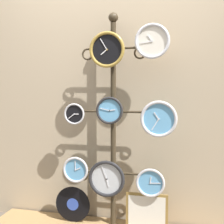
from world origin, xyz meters
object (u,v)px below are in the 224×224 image
at_px(vinyl_record, 73,204).
at_px(picture_frame, 147,212).
at_px(clock_middle_center, 110,110).
at_px(clock_top_right, 152,41).
at_px(display_stand, 113,151).
at_px(clock_middle_right, 159,119).
at_px(clock_bottom_center, 107,179).
at_px(clock_bottom_left, 76,170).
at_px(clock_top_center, 107,50).
at_px(clock_bottom_right, 150,183).
at_px(clock_middle_left, 75,114).

relative_size(vinyl_record, picture_frame, 0.91).
distance_m(clock_middle_center, picture_frame, 0.94).
bearing_deg(clock_middle_center, clock_top_right, 1.48).
xyz_separation_m(display_stand, clock_middle_right, (0.41, -0.10, 0.31)).
height_order(clock_middle_right, clock_bottom_center, clock_middle_right).
bearing_deg(clock_bottom_left, clock_top_center, -1.21).
distance_m(clock_bottom_left, clock_bottom_center, 0.29).
relative_size(clock_middle_right, vinyl_record, 0.93).
bearing_deg(clock_middle_center, clock_top_center, -165.39).
bearing_deg(clock_middle_right, clock_top_right, 161.73).
height_order(display_stand, clock_bottom_right, display_stand).
height_order(clock_bottom_left, clock_bottom_right, clock_bottom_left).
distance_m(display_stand, clock_top_right, 1.01).
bearing_deg(clock_bottom_right, clock_top_center, -178.77).
relative_size(clock_top_right, clock_bottom_left, 1.24).
height_order(clock_middle_center, clock_middle_right, clock_middle_center).
bearing_deg(display_stand, clock_bottom_left, -164.76).
distance_m(display_stand, clock_middle_center, 0.38).
distance_m(clock_bottom_left, vinyl_record, 0.35).
relative_size(display_stand, clock_middle_center, 8.20).
bearing_deg(display_stand, clock_bottom_center, -114.19).
relative_size(display_stand, vinyl_record, 5.88).
bearing_deg(clock_bottom_center, clock_middle_left, 176.63).
height_order(display_stand, clock_bottom_left, display_stand).
bearing_deg(clock_top_right, clock_middle_center, -178.52).
xyz_separation_m(clock_middle_center, picture_frame, (0.32, 0.04, -0.89)).
distance_m(clock_middle_center, vinyl_record, 0.96).
bearing_deg(clock_bottom_center, clock_middle_right, -1.61).
distance_m(clock_top_right, vinyl_record, 1.63).
distance_m(clock_middle_left, picture_frame, 1.07).
bearing_deg(clock_top_center, clock_middle_center, 14.61).
relative_size(clock_middle_center, clock_bottom_left, 1.01).
distance_m(clock_top_right, clock_middle_left, 0.92).
bearing_deg(clock_middle_left, clock_bottom_center, -3.37).
distance_m(display_stand, picture_frame, 0.61).
xyz_separation_m(clock_middle_right, clock_bottom_left, (-0.74, 0.01, -0.48)).
bearing_deg(picture_frame, display_stand, 170.41).
bearing_deg(picture_frame, vinyl_record, 178.78).
bearing_deg(display_stand, clock_top_right, -13.00).
relative_size(clock_middle_left, clock_middle_right, 0.62).
relative_size(clock_top_center, clock_bottom_right, 1.23).
bearing_deg(display_stand, clock_top_center, -109.21).
bearing_deg(clock_middle_left, clock_bottom_right, -1.37).
bearing_deg(clock_middle_center, picture_frame, 6.50).
distance_m(clock_middle_right, clock_bottom_center, 0.70).
xyz_separation_m(clock_top_center, clock_middle_right, (0.44, -0.01, -0.58)).
relative_size(display_stand, clock_bottom_left, 8.26).
distance_m(clock_middle_left, clock_middle_center, 0.33).
relative_size(clock_top_center, clock_middle_left, 1.61).
bearing_deg(clock_middle_right, display_stand, 166.18).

